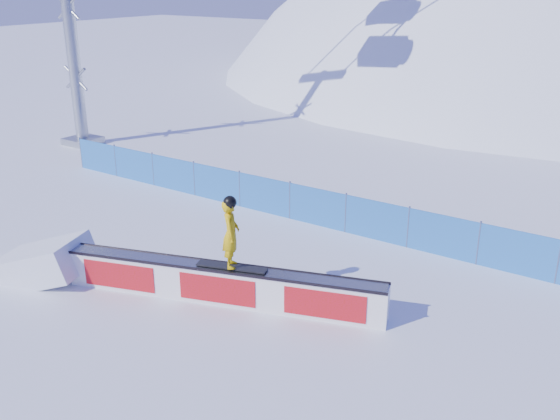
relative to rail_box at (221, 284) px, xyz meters
The scene contains 6 objects.
ground 1.21m from the rail_box, 123.32° to the left, with size 160.00×160.00×0.00m, color white.
snow_hill 46.74m from the rail_box, 90.82° to the left, with size 64.00×64.00×64.00m.
safety_fence 5.47m from the rail_box, 96.43° to the left, with size 22.05×0.05×1.30m.
rail_box is the anchor object (origin of this frame).
snow_ramp 4.94m from the rail_box, 161.99° to the right, with size 2.32×1.55×0.87m, color white, non-canonical shape.
snowboarder 1.37m from the rail_box, 18.01° to the left, with size 1.69×0.81×1.76m.
Camera 1 is at (9.12, -11.03, 7.32)m, focal length 40.00 mm.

